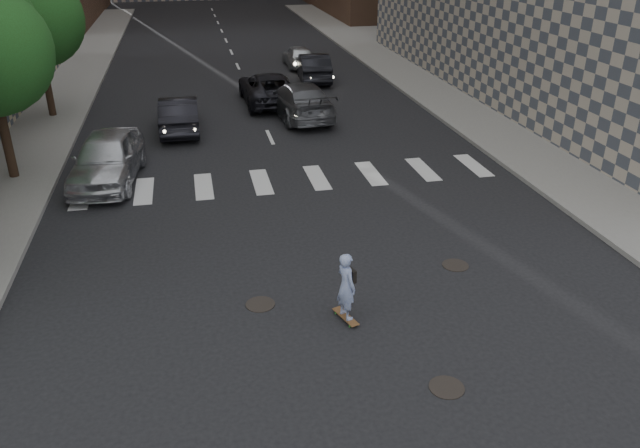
{
  "coord_description": "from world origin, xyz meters",
  "views": [
    {
      "loc": [
        -3.21,
        -11.35,
        8.17
      ],
      "look_at": [
        -0.25,
        2.59,
        1.3
      ],
      "focal_mm": 35.0,
      "sensor_mm": 36.0,
      "label": 1
    }
  ],
  "objects_px": {
    "traffic_car_d": "(298,56)",
    "traffic_car_e": "(314,67)",
    "traffic_car_a": "(179,114)",
    "traffic_car_c": "(269,88)",
    "skateboarder": "(346,286)",
    "traffic_car_b": "(300,100)",
    "silver_sedan": "(107,158)",
    "tree_c": "(36,14)"
  },
  "relations": [
    {
      "from": "traffic_car_e",
      "to": "traffic_car_a",
      "type": "bearing_deg",
      "value": 52.85
    },
    {
      "from": "tree_c",
      "to": "skateboarder",
      "type": "xyz_separation_m",
      "value": [
        9.29,
        -18.95,
        -3.75
      ]
    },
    {
      "from": "traffic_car_a",
      "to": "traffic_car_c",
      "type": "height_order",
      "value": "traffic_car_c"
    },
    {
      "from": "skateboarder",
      "to": "silver_sedan",
      "type": "xyz_separation_m",
      "value": [
        -6.03,
        9.98,
        -0.03
      ]
    },
    {
      "from": "tree_c",
      "to": "traffic_car_e",
      "type": "bearing_deg",
      "value": 19.98
    },
    {
      "from": "traffic_car_c",
      "to": "traffic_car_e",
      "type": "relative_size",
      "value": 1.16
    },
    {
      "from": "skateboarder",
      "to": "traffic_car_b",
      "type": "relative_size",
      "value": 0.3
    },
    {
      "from": "tree_c",
      "to": "silver_sedan",
      "type": "bearing_deg",
      "value": -70.0
    },
    {
      "from": "traffic_car_b",
      "to": "tree_c",
      "type": "bearing_deg",
      "value": -16.96
    },
    {
      "from": "traffic_car_c",
      "to": "skateboarder",
      "type": "bearing_deg",
      "value": 85.85
    },
    {
      "from": "skateboarder",
      "to": "traffic_car_d",
      "type": "height_order",
      "value": "skateboarder"
    },
    {
      "from": "tree_c",
      "to": "traffic_car_b",
      "type": "distance_m",
      "value": 12.13
    },
    {
      "from": "traffic_car_a",
      "to": "traffic_car_c",
      "type": "relative_size",
      "value": 0.84
    },
    {
      "from": "traffic_car_c",
      "to": "traffic_car_d",
      "type": "distance_m",
      "value": 8.99
    },
    {
      "from": "traffic_car_d",
      "to": "silver_sedan",
      "type": "bearing_deg",
      "value": 60.76
    },
    {
      "from": "traffic_car_d",
      "to": "traffic_car_e",
      "type": "height_order",
      "value": "traffic_car_e"
    },
    {
      "from": "traffic_car_d",
      "to": "tree_c",
      "type": "bearing_deg",
      "value": 33.76
    },
    {
      "from": "silver_sedan",
      "to": "traffic_car_c",
      "type": "relative_size",
      "value": 0.92
    },
    {
      "from": "skateboarder",
      "to": "traffic_car_e",
      "type": "height_order",
      "value": "skateboarder"
    },
    {
      "from": "traffic_car_d",
      "to": "traffic_car_e",
      "type": "relative_size",
      "value": 0.85
    },
    {
      "from": "traffic_car_a",
      "to": "traffic_car_c",
      "type": "distance_m",
      "value": 5.85
    },
    {
      "from": "traffic_car_a",
      "to": "traffic_car_d",
      "type": "xyz_separation_m",
      "value": [
        7.46,
        12.29,
        -0.07
      ]
    },
    {
      "from": "tree_c",
      "to": "traffic_car_a",
      "type": "distance_m",
      "value": 7.74
    },
    {
      "from": "skateboarder",
      "to": "traffic_car_d",
      "type": "bearing_deg",
      "value": 63.66
    },
    {
      "from": "traffic_car_a",
      "to": "traffic_car_e",
      "type": "xyz_separation_m",
      "value": [
        7.63,
        8.29,
        0.02
      ]
    },
    {
      "from": "traffic_car_c",
      "to": "traffic_car_d",
      "type": "xyz_separation_m",
      "value": [
        3.04,
        8.47,
        -0.08
      ]
    },
    {
      "from": "traffic_car_b",
      "to": "skateboarder",
      "type": "bearing_deg",
      "value": 78.36
    },
    {
      "from": "silver_sedan",
      "to": "traffic_car_a",
      "type": "height_order",
      "value": "silver_sedan"
    },
    {
      "from": "silver_sedan",
      "to": "traffic_car_b",
      "type": "relative_size",
      "value": 0.9
    },
    {
      "from": "traffic_car_b",
      "to": "traffic_car_e",
      "type": "xyz_separation_m",
      "value": [
        2.13,
        7.27,
        -0.03
      ]
    },
    {
      "from": "skateboarder",
      "to": "traffic_car_e",
      "type": "distance_m",
      "value": 24.17
    },
    {
      "from": "traffic_car_e",
      "to": "traffic_car_d",
      "type": "bearing_deg",
      "value": -82.23
    },
    {
      "from": "traffic_car_d",
      "to": "traffic_car_e",
      "type": "bearing_deg",
      "value": 92.22
    },
    {
      "from": "skateboarder",
      "to": "traffic_car_a",
      "type": "distance_m",
      "value": 15.93
    },
    {
      "from": "skateboarder",
      "to": "traffic_car_b",
      "type": "xyz_separation_m",
      "value": [
        1.96,
        16.55,
        -0.08
      ]
    },
    {
      "from": "silver_sedan",
      "to": "traffic_car_b",
      "type": "bearing_deg",
      "value": 46.15
    },
    {
      "from": "silver_sedan",
      "to": "traffic_car_c",
      "type": "height_order",
      "value": "silver_sedan"
    },
    {
      "from": "skateboarder",
      "to": "traffic_car_c",
      "type": "relative_size",
      "value": 0.31
    },
    {
      "from": "skateboarder",
      "to": "traffic_car_c",
      "type": "distance_m",
      "value": 19.37
    },
    {
      "from": "tree_c",
      "to": "traffic_car_a",
      "type": "xyz_separation_m",
      "value": [
        5.75,
        -3.43,
        -3.88
      ]
    },
    {
      "from": "tree_c",
      "to": "traffic_car_a",
      "type": "relative_size",
      "value": 1.42
    },
    {
      "from": "traffic_car_e",
      "to": "traffic_car_c",
      "type": "bearing_deg",
      "value": 59.82
    }
  ]
}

